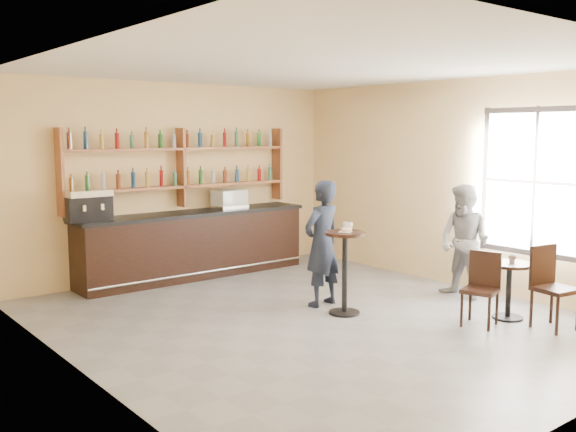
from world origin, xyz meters
TOP-DOWN VIEW (x-y plane):
  - floor at (0.00, 0.00)m, footprint 7.00×7.00m
  - ceiling at (0.00, 0.00)m, footprint 7.00×7.00m
  - wall_back at (0.00, 3.50)m, footprint 7.00×0.00m
  - wall_left at (-3.00, 0.00)m, footprint 0.00×7.00m
  - wall_right at (3.00, 0.00)m, footprint 0.00×7.00m
  - window_pane at (2.99, -1.20)m, footprint 0.00×2.00m
  - window_frame at (2.99, -1.20)m, footprint 0.04×1.70m
  - shelf_unit at (0.00, 3.37)m, footprint 4.00×0.26m
  - liquor_bottles at (0.00, 3.37)m, footprint 3.68×0.10m
  - bar_counter at (0.09, 3.15)m, footprint 4.04×0.79m
  - espresso_machine at (-1.69, 3.15)m, footprint 0.67×0.47m
  - pastry_case at (0.79, 3.15)m, footprint 0.55×0.45m
  - pedestal_table at (0.51, -0.01)m, footprint 0.57×0.57m
  - napkin at (0.51, -0.01)m, footprint 0.22×0.22m
  - donut at (0.52, -0.02)m, footprint 0.15×0.15m
  - cup_pedestal at (0.65, 0.09)m, footprint 0.17×0.17m
  - man_main at (0.56, 0.50)m, footprint 0.68×0.49m
  - cafe_table at (2.00, -1.50)m, footprint 0.64×0.64m
  - cup_cafe at (2.05, -1.50)m, footprint 0.13×0.13m
  - chair_west at (1.45, -1.45)m, footprint 0.50×0.50m
  - chair_south at (2.05, -2.10)m, footprint 0.50×0.50m
  - patron_second at (2.41, -0.50)m, footprint 0.65×0.82m

SIDE VIEW (x-z plane):
  - floor at x=0.00m, z-range 0.00..0.00m
  - cafe_table at x=2.00m, z-range 0.00..0.73m
  - chair_west at x=1.45m, z-range 0.00..0.92m
  - chair_south at x=2.05m, z-range 0.00..1.02m
  - bar_counter at x=0.09m, z-range 0.00..1.09m
  - pedestal_table at x=0.51m, z-range 0.00..1.10m
  - cup_cafe at x=2.05m, z-range 0.73..0.84m
  - patron_second at x=2.41m, z-range 0.00..1.65m
  - man_main at x=0.56m, z-range 0.00..1.74m
  - napkin at x=0.51m, z-range 1.10..1.10m
  - donut at x=0.52m, z-range 1.10..1.15m
  - cup_pedestal at x=0.65m, z-range 1.10..1.20m
  - pastry_case at x=0.79m, z-range 1.09..1.41m
  - espresso_machine at x=-1.69m, z-range 1.09..1.55m
  - wall_back at x=0.00m, z-range -1.90..5.10m
  - wall_left at x=-3.00m, z-range -1.90..5.10m
  - wall_right at x=3.00m, z-range -1.90..5.10m
  - window_frame at x=2.99m, z-range 0.65..2.75m
  - window_pane at x=2.99m, z-range 0.70..2.70m
  - shelf_unit at x=0.00m, z-range 1.11..2.51m
  - liquor_bottles at x=0.00m, z-range 1.48..2.48m
  - ceiling at x=0.00m, z-range 3.20..3.20m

